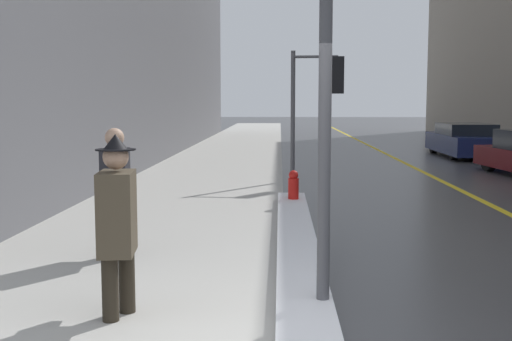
{
  "coord_description": "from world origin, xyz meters",
  "views": [
    {
      "loc": [
        -0.08,
        -4.69,
        1.98
      ],
      "look_at": [
        -0.4,
        4.0,
        1.05
      ],
      "focal_mm": 45.0,
      "sensor_mm": 36.0,
      "label": 1
    }
  ],
  "objects_px": {
    "lamp_post": "(326,33)",
    "fire_hydrant": "(293,189)",
    "traffic_light_near": "(322,88)",
    "parked_car_navy": "(464,141)",
    "pedestrian_with_shoulder_bag": "(117,219)",
    "pedestrian_in_glasses": "(116,186)"
  },
  "relations": [
    {
      "from": "parked_car_navy",
      "to": "pedestrian_in_glasses",
      "type": "bearing_deg",
      "value": 151.03
    },
    {
      "from": "lamp_post",
      "to": "pedestrian_with_shoulder_bag",
      "type": "relative_size",
      "value": 2.51
    },
    {
      "from": "pedestrian_with_shoulder_bag",
      "to": "fire_hydrant",
      "type": "xyz_separation_m",
      "value": [
        1.74,
        6.31,
        -0.58
      ]
    },
    {
      "from": "lamp_post",
      "to": "fire_hydrant",
      "type": "distance_m",
      "value": 6.58
    },
    {
      "from": "pedestrian_in_glasses",
      "to": "fire_hydrant",
      "type": "xyz_separation_m",
      "value": [
        2.34,
        4.04,
        -0.57
      ]
    },
    {
      "from": "pedestrian_with_shoulder_bag",
      "to": "pedestrian_in_glasses",
      "type": "distance_m",
      "value": 2.35
    },
    {
      "from": "lamp_post",
      "to": "pedestrian_in_glasses",
      "type": "bearing_deg",
      "value": 139.23
    },
    {
      "from": "pedestrian_with_shoulder_bag",
      "to": "pedestrian_in_glasses",
      "type": "relative_size",
      "value": 1.02
    },
    {
      "from": "pedestrian_in_glasses",
      "to": "parked_car_navy",
      "type": "bearing_deg",
      "value": 144.11
    },
    {
      "from": "fire_hydrant",
      "to": "parked_car_navy",
      "type": "bearing_deg",
      "value": 60.76
    },
    {
      "from": "lamp_post",
      "to": "traffic_light_near",
      "type": "height_order",
      "value": "lamp_post"
    },
    {
      "from": "pedestrian_with_shoulder_bag",
      "to": "pedestrian_in_glasses",
      "type": "height_order",
      "value": "pedestrian_with_shoulder_bag"
    },
    {
      "from": "pedestrian_with_shoulder_bag",
      "to": "pedestrian_in_glasses",
      "type": "xyz_separation_m",
      "value": [
        -0.6,
        2.27,
        -0.0
      ]
    },
    {
      "from": "lamp_post",
      "to": "traffic_light_near",
      "type": "xyz_separation_m",
      "value": [
        0.63,
        10.12,
        -0.27
      ]
    },
    {
      "from": "pedestrian_with_shoulder_bag",
      "to": "fire_hydrant",
      "type": "distance_m",
      "value": 6.57
    },
    {
      "from": "traffic_light_near",
      "to": "pedestrian_with_shoulder_bag",
      "type": "relative_size",
      "value": 1.91
    },
    {
      "from": "lamp_post",
      "to": "fire_hydrant",
      "type": "xyz_separation_m",
      "value": [
        -0.14,
        6.18,
        -2.25
      ]
    },
    {
      "from": "lamp_post",
      "to": "fire_hydrant",
      "type": "height_order",
      "value": "lamp_post"
    },
    {
      "from": "fire_hydrant",
      "to": "pedestrian_in_glasses",
      "type": "bearing_deg",
      "value": -120.06
    },
    {
      "from": "lamp_post",
      "to": "pedestrian_in_glasses",
      "type": "xyz_separation_m",
      "value": [
        -2.48,
        2.14,
        -1.67
      ]
    },
    {
      "from": "lamp_post",
      "to": "pedestrian_with_shoulder_bag",
      "type": "bearing_deg",
      "value": -175.98
    },
    {
      "from": "parked_car_navy",
      "to": "fire_hydrant",
      "type": "xyz_separation_m",
      "value": [
        -6.46,
        -11.54,
        -0.24
      ]
    }
  ]
}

